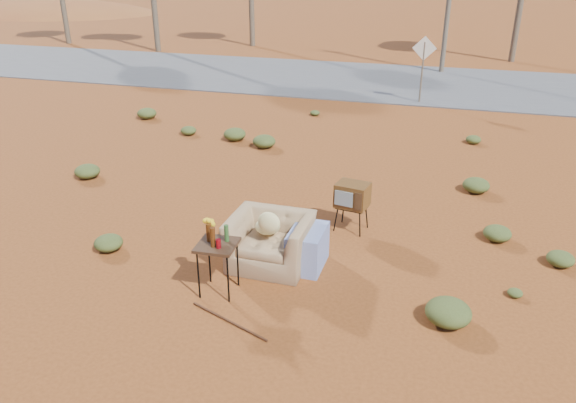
# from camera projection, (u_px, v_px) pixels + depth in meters

# --- Properties ---
(ground) EXTENTS (140.00, 140.00, 0.00)m
(ground) POSITION_uv_depth(u_px,v_px,m) (264.00, 281.00, 8.75)
(ground) COLOR brown
(ground) RESTS_ON ground
(highway) EXTENTS (140.00, 7.00, 0.04)m
(highway) POSITION_uv_depth(u_px,v_px,m) (386.00, 81.00, 21.88)
(highway) COLOR #565659
(highway) RESTS_ON ground
(dirt_mound) EXTENTS (26.00, 18.00, 2.00)m
(dirt_mound) POSITION_uv_depth(u_px,v_px,m) (49.00, 12.00, 46.17)
(dirt_mound) COLOR brown
(dirt_mound) RESTS_ON ground
(armchair) EXTENTS (1.51, 0.95, 1.12)m
(armchair) POSITION_uv_depth(u_px,v_px,m) (277.00, 236.00, 9.01)
(armchair) COLOR #997853
(armchair) RESTS_ON ground
(tv_unit) EXTENTS (0.64, 0.55, 0.91)m
(tv_unit) POSITION_uv_depth(u_px,v_px,m) (352.00, 196.00, 10.08)
(tv_unit) COLOR black
(tv_unit) RESTS_ON ground
(side_table) EXTENTS (0.60, 0.60, 1.14)m
(side_table) POSITION_uv_depth(u_px,v_px,m) (215.00, 241.00, 8.18)
(side_table) COLOR #3C2816
(side_table) RESTS_ON ground
(rusty_bar) EXTENTS (1.30, 0.55, 0.04)m
(rusty_bar) POSITION_uv_depth(u_px,v_px,m) (229.00, 321.00, 7.77)
(rusty_bar) COLOR #492713
(rusty_bar) RESTS_ON ground
(road_sign) EXTENTS (0.78, 0.06, 2.19)m
(road_sign) POSITION_uv_depth(u_px,v_px,m) (423.00, 58.00, 18.26)
(road_sign) COLOR brown
(road_sign) RESTS_ON ground
(scrub_patch) EXTENTS (17.49, 8.07, 0.33)m
(scrub_patch) POSITION_uv_depth(u_px,v_px,m) (291.00, 170.00, 12.77)
(scrub_patch) COLOR #425123
(scrub_patch) RESTS_ON ground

